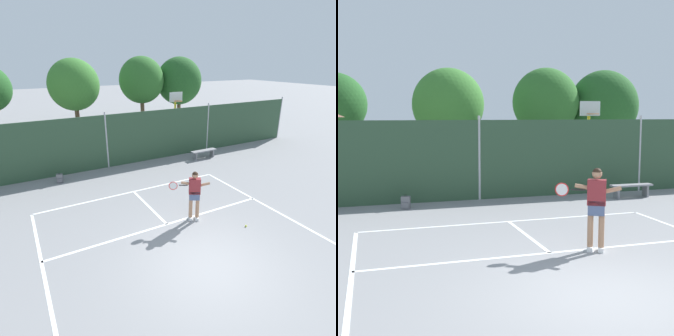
% 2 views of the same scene
% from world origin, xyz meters
% --- Properties ---
extents(ground_plane, '(120.00, 120.00, 0.00)m').
position_xyz_m(ground_plane, '(0.00, 0.00, 0.00)').
color(ground_plane, gray).
extents(court_markings, '(8.30, 11.10, 0.01)m').
position_xyz_m(court_markings, '(0.00, 0.65, 0.00)').
color(court_markings, white).
rests_on(court_markings, ground).
extents(chainlink_fence, '(26.09, 0.09, 2.97)m').
position_xyz_m(chainlink_fence, '(0.00, 9.00, 1.41)').
color(chainlink_fence, '#2D4C33').
rests_on(chainlink_fence, ground).
extents(basketball_hoop, '(0.90, 0.67, 3.55)m').
position_xyz_m(basketball_hoop, '(5.05, 10.51, 2.31)').
color(basketball_hoop, yellow).
rests_on(basketball_hoop, ground).
extents(treeline_backdrop, '(26.86, 4.68, 6.55)m').
position_xyz_m(treeline_backdrop, '(-1.25, 18.96, 3.72)').
color(treeline_backdrop, brown).
rests_on(treeline_backdrop, ground).
extents(tennis_player, '(1.32, 0.68, 1.85)m').
position_xyz_m(tennis_player, '(1.00, 2.31, 1.11)').
color(tennis_player, silver).
rests_on(tennis_player, ground).
extents(tennis_ball, '(0.07, 0.07, 0.07)m').
position_xyz_m(tennis_ball, '(2.33, 1.01, 0.03)').
color(tennis_ball, '#CCE033').
rests_on(tennis_ball, ground).
extents(backpack_grey, '(0.32, 0.30, 0.46)m').
position_xyz_m(backpack_grey, '(-2.64, 8.14, 0.19)').
color(backpack_grey, slate).
rests_on(backpack_grey, ground).
extents(courtside_bench, '(1.60, 0.36, 0.48)m').
position_xyz_m(courtside_bench, '(5.37, 7.74, 0.36)').
color(courtside_bench, gray).
rests_on(courtside_bench, ground).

